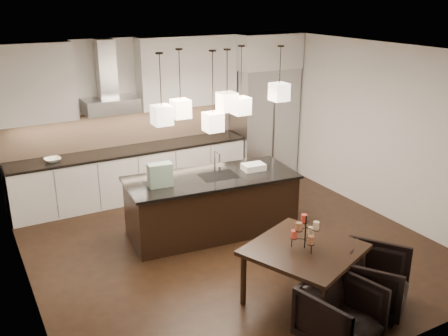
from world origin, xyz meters
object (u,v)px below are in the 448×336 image
refrigerator (264,123)px  armchair_right (373,280)px  island_body (212,205)px  armchair_left (340,315)px  dining_table (303,274)px

refrigerator → armchair_right: 4.74m
island_body → armchair_left: bearing=-84.8°
refrigerator → armchair_right: refrigerator is taller
dining_table → armchair_right: (0.64, -0.50, 0.00)m
island_body → armchair_left: (-0.02, -2.96, -0.10)m
dining_table → armchair_left: (-0.13, -0.81, -0.01)m
refrigerator → island_body: 2.88m
dining_table → armchair_right: bearing=-60.0°
refrigerator → armchair_left: (-2.15, -4.79, -0.74)m
armchair_left → armchair_right: (0.77, 0.31, 0.02)m
island_body → dining_table: size_ratio=2.12×
armchair_left → armchair_right: armchair_right is taller
island_body → dining_table: island_body is taller
armchair_left → armchair_right: bearing=8.1°
refrigerator → armchair_left: bearing=-114.1°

